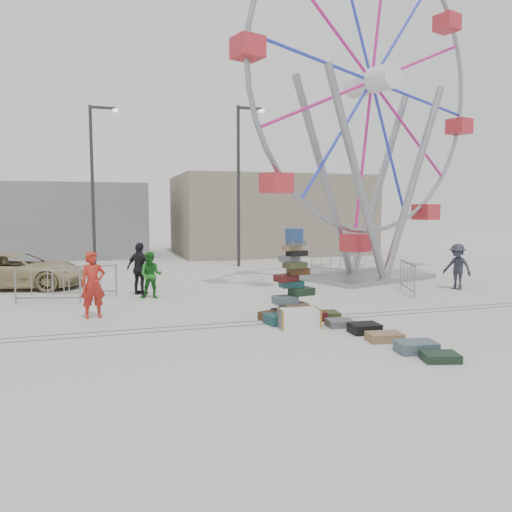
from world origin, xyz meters
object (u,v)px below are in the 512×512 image
object	(u,v)px
barricade_wheel_back	(331,261)
pedestrian_green	(151,275)
lamp_post_right	(240,177)
parked_suv	(18,271)
barricade_dummy_c	(85,281)
barricade_wheel_front	(407,277)
pedestrian_red	(93,285)
steamer_trunk	(299,318)
pedestrian_black	(140,269)
ferris_wheel	(371,107)
pedestrian_grey	(457,267)
suitcase_tower	(293,295)
lamp_post_left	(94,177)
barricade_dummy_b	(48,286)

from	to	relation	value
barricade_wheel_back	pedestrian_green	world-z (taller)	pedestrian_green
lamp_post_right	parked_suv	world-z (taller)	lamp_post_right
parked_suv	barricade_dummy_c	bearing A→B (deg)	-125.86
barricade_wheel_back	barricade_wheel_front	bearing A→B (deg)	-33.62
barricade_wheel_front	pedestrian_red	distance (m)	10.52
steamer_trunk	barricade_dummy_c	size ratio (longest dim) A/B	0.50
barricade_dummy_c	barricade_wheel_back	world-z (taller)	same
steamer_trunk	pedestrian_black	bearing A→B (deg)	125.41
pedestrian_red	parked_suv	size ratio (longest dim) A/B	0.38
ferris_wheel	pedestrian_grey	size ratio (longest dim) A/B	8.54
suitcase_tower	parked_suv	world-z (taller)	suitcase_tower
barricade_dummy_c	barricade_wheel_front	bearing A→B (deg)	-11.26
barricade_dummy_c	lamp_post_right	bearing A→B (deg)	44.90
lamp_post_right	pedestrian_grey	xyz separation A→B (m)	(5.67, -9.26, -3.65)
pedestrian_red	pedestrian_grey	distance (m)	12.67
lamp_post_right	steamer_trunk	distance (m)	13.83
steamer_trunk	ferris_wheel	bearing A→B (deg)	55.60
barricade_dummy_c	pedestrian_black	world-z (taller)	pedestrian_black
lamp_post_left	pedestrian_green	xyz separation A→B (m)	(1.81, -9.81, -3.71)
barricade_wheel_front	pedestrian_red	xyz separation A→B (m)	(-10.47, -0.95, 0.36)
pedestrian_green	lamp_post_left	bearing A→B (deg)	119.53
lamp_post_left	barricade_dummy_c	xyz separation A→B (m)	(-0.28, -9.06, -3.93)
suitcase_tower	pedestrian_green	bearing A→B (deg)	120.77
barricade_wheel_front	parked_suv	bearing A→B (deg)	89.65
pedestrian_green	barricade_dummy_c	bearing A→B (deg)	179.15
parked_suv	suitcase_tower	bearing A→B (deg)	-122.65
barricade_dummy_b	pedestrian_green	bearing A→B (deg)	15.52
barricade_wheel_front	barricade_wheel_back	xyz separation A→B (m)	(-0.19, 5.80, 0.00)
barricade_dummy_c	barricade_wheel_front	size ratio (longest dim) A/B	1.00
steamer_trunk	pedestrian_green	distance (m)	6.08
pedestrian_green	pedestrian_red	bearing A→B (deg)	-106.20
barricade_wheel_back	parked_suv	world-z (taller)	parked_suv
lamp_post_right	suitcase_tower	distance (m)	12.92
pedestrian_green	pedestrian_grey	bearing A→B (deg)	11.50
barricade_dummy_c	lamp_post_left	bearing A→B (deg)	89.02
steamer_trunk	barricade_dummy_c	bearing A→B (deg)	137.07
pedestrian_black	pedestrian_red	bearing A→B (deg)	106.51
ferris_wheel	barricade_dummy_b	bearing A→B (deg)	171.32
suitcase_tower	pedestrian_red	size ratio (longest dim) A/B	1.34
lamp_post_right	pedestrian_red	xyz separation A→B (m)	(-6.96, -10.31, -3.57)
suitcase_tower	barricade_wheel_back	world-z (taller)	suitcase_tower
parked_suv	pedestrian_black	bearing A→B (deg)	-109.72
barricade_dummy_c	barricade_wheel_back	distance (m)	11.16
lamp_post_left	barricade_wheel_back	bearing A→B (deg)	-28.33
pedestrian_green	suitcase_tower	bearing A→B (deg)	-34.09
suitcase_tower	pedestrian_grey	xyz separation A→B (m)	(7.58, 2.94, 0.15)
ferris_wheel	lamp_post_left	bearing A→B (deg)	126.59
lamp_post_right	barricade_dummy_b	distance (m)	12.09
ferris_wheel	barricade_wheel_back	world-z (taller)	ferris_wheel
parked_suv	pedestrian_green	bearing A→B (deg)	-115.15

